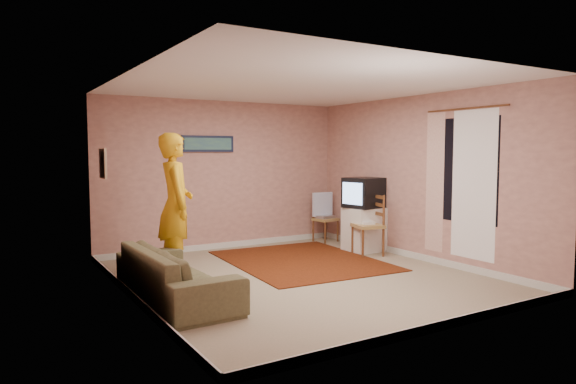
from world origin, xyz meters
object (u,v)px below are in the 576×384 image
chair_a (326,214)px  person (176,205)px  sofa (176,274)px  tv_cabinet (364,229)px  crt_tv (364,193)px  chair_b (368,218)px

chair_a → person: 3.54m
chair_a → sofa: 4.37m
tv_cabinet → crt_tv: (-0.01, -0.00, 0.64)m
tv_cabinet → crt_tv: crt_tv is taller
chair_b → person: bearing=-82.1°
tv_cabinet → sofa: bearing=-162.8°
crt_tv → person: person is taller
chair_b → person: 3.21m
tv_cabinet → chair_b: chair_b is taller
crt_tv → chair_b: (-0.16, -0.30, -0.40)m
tv_cabinet → sofa: (-3.75, -1.16, -0.07)m
chair_a → person: bearing=-171.3°
crt_tv → chair_b: bearing=-127.5°
sofa → chair_a: bearing=-60.3°
sofa → crt_tv: bearing=-74.4°
tv_cabinet → chair_b: (-0.17, -0.31, 0.24)m
tv_cabinet → chair_a: chair_a is taller
tv_cabinet → person: bearing=-179.7°
tv_cabinet → chair_a: (-0.02, 1.11, 0.16)m
sofa → person: (0.40, 1.15, 0.68)m
crt_tv → sofa: bearing=-171.9°
crt_tv → chair_b: size_ratio=1.23×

